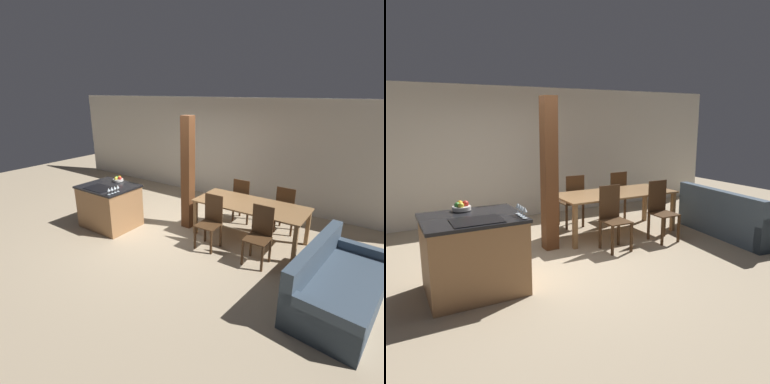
% 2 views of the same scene
% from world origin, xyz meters
% --- Properties ---
extents(ground_plane, '(16.00, 16.00, 0.00)m').
position_xyz_m(ground_plane, '(0.00, 0.00, 0.00)').
color(ground_plane, tan).
extents(wall_back, '(11.20, 0.08, 2.70)m').
position_xyz_m(wall_back, '(0.00, 2.70, 1.35)').
color(wall_back, silver).
rests_on(wall_back, ground_plane).
extents(kitchen_island, '(1.15, 0.95, 0.94)m').
position_xyz_m(kitchen_island, '(-1.16, -0.43, 0.47)').
color(kitchen_island, '#9E7047').
rests_on(kitchen_island, ground_plane).
extents(fruit_bowl, '(0.23, 0.23, 0.11)m').
position_xyz_m(fruit_bowl, '(-1.20, -0.09, 0.98)').
color(fruit_bowl, silver).
rests_on(fruit_bowl, kitchen_island).
extents(wine_glass_near, '(0.06, 0.06, 0.14)m').
position_xyz_m(wine_glass_near, '(-0.65, -0.83, 1.04)').
color(wine_glass_near, silver).
rests_on(wine_glass_near, kitchen_island).
extents(wine_glass_middle, '(0.06, 0.06, 0.14)m').
position_xyz_m(wine_glass_middle, '(-0.65, -0.76, 1.04)').
color(wine_glass_middle, silver).
rests_on(wine_glass_middle, kitchen_island).
extents(wine_glass_far, '(0.06, 0.06, 0.14)m').
position_xyz_m(wine_glass_far, '(-0.65, -0.68, 1.04)').
color(wine_glass_far, silver).
rests_on(wine_glass_far, kitchen_island).
extents(wine_glass_end, '(0.06, 0.06, 0.14)m').
position_xyz_m(wine_glass_end, '(-0.65, -0.60, 1.04)').
color(wine_glass_end, silver).
rests_on(wine_glass_end, kitchen_island).
extents(dining_table, '(2.18, 0.95, 0.76)m').
position_xyz_m(dining_table, '(1.63, 0.73, 0.67)').
color(dining_table, olive).
rests_on(dining_table, ground_plane).
extents(dining_chair_near_left, '(0.40, 0.40, 1.02)m').
position_xyz_m(dining_chair_near_left, '(1.14, 0.03, 0.53)').
color(dining_chair_near_left, '#472D19').
rests_on(dining_chair_near_left, ground_plane).
extents(dining_chair_near_right, '(0.40, 0.40, 1.02)m').
position_xyz_m(dining_chair_near_right, '(2.12, 0.03, 0.53)').
color(dining_chair_near_right, '#472D19').
rests_on(dining_chair_near_right, ground_plane).
extents(dining_chair_far_left, '(0.40, 0.40, 1.02)m').
position_xyz_m(dining_chair_far_left, '(1.14, 1.42, 0.53)').
color(dining_chair_far_left, '#472D19').
rests_on(dining_chair_far_left, ground_plane).
extents(dining_chair_far_right, '(0.40, 0.40, 1.02)m').
position_xyz_m(dining_chair_far_right, '(2.12, 1.42, 0.53)').
color(dining_chair_far_right, '#472D19').
rests_on(dining_chair_far_right, ground_plane).
extents(couch, '(1.14, 2.07, 0.84)m').
position_xyz_m(couch, '(3.46, -0.37, 0.27)').
color(couch, '#3D4C5B').
rests_on(couch, ground_plane).
extents(timber_post, '(0.22, 0.22, 2.40)m').
position_xyz_m(timber_post, '(0.27, 0.53, 1.20)').
color(timber_post, brown).
rests_on(timber_post, ground_plane).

